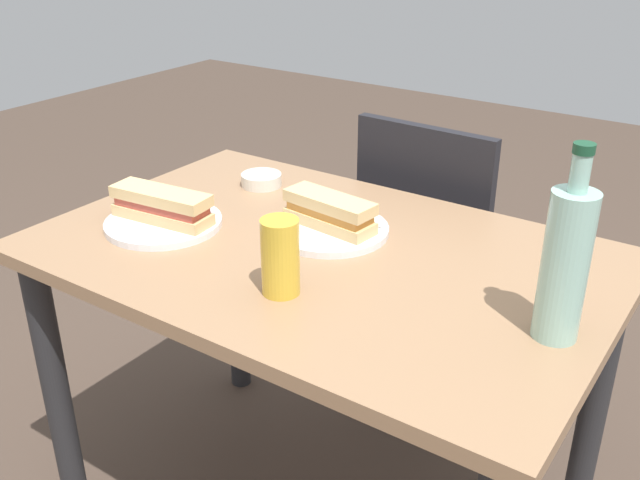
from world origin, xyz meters
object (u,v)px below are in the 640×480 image
(chair_far, at_px, (436,249))
(olive_bowl, at_px, (261,180))
(dining_table, at_px, (320,300))
(knife_near, at_px, (175,209))
(water_bottle, at_px, (565,263))
(plate_far, at_px, (329,230))
(baguette_sandwich_far, at_px, (330,212))
(baguette_sandwich_near, at_px, (162,205))
(knife_far, at_px, (342,216))
(plate_near, at_px, (164,223))
(beer_glass, at_px, (280,257))

(chair_far, distance_m, olive_bowl, 0.54)
(dining_table, distance_m, knife_near, 0.39)
(chair_far, height_order, water_bottle, water_bottle)
(chair_far, relative_size, plate_far, 3.49)
(knife_near, xyz_separation_m, baguette_sandwich_far, (0.33, 0.12, 0.03))
(plate_far, bearing_deg, chair_far, 87.26)
(baguette_sandwich_near, bearing_deg, plate_far, 28.95)
(knife_far, bearing_deg, plate_far, -85.11)
(dining_table, xyz_separation_m, plate_near, (-0.34, -0.10, 0.13))
(knife_near, distance_m, plate_far, 0.35)
(dining_table, bearing_deg, plate_far, 109.96)
(water_bottle, height_order, beer_glass, water_bottle)
(plate_near, bearing_deg, knife_far, 36.62)
(knife_far, distance_m, olive_bowl, 0.30)
(dining_table, distance_m, beer_glass, 0.27)
(baguette_sandwich_far, bearing_deg, beer_glass, -75.12)
(baguette_sandwich_far, height_order, knife_far, baguette_sandwich_far)
(olive_bowl, bearing_deg, knife_far, -15.49)
(knife_near, relative_size, baguette_sandwich_far, 0.82)
(baguette_sandwich_near, relative_size, knife_far, 1.30)
(water_bottle, xyz_separation_m, beer_glass, (-0.45, -0.14, -0.06))
(dining_table, distance_m, knife_far, 0.19)
(plate_near, bearing_deg, dining_table, 16.09)
(baguette_sandwich_far, distance_m, olive_bowl, 0.32)
(knife_near, xyz_separation_m, knife_far, (0.33, 0.18, 0.00))
(water_bottle, relative_size, beer_glass, 2.29)
(dining_table, height_order, knife_near, knife_near)
(dining_table, bearing_deg, knife_near, -172.63)
(baguette_sandwich_far, xyz_separation_m, knife_far, (-0.00, 0.06, -0.03))
(baguette_sandwich_near, distance_m, baguette_sandwich_far, 0.36)
(plate_near, distance_m, knife_near, 0.06)
(chair_far, relative_size, plate_near, 3.49)
(baguette_sandwich_near, bearing_deg, dining_table, 16.09)
(knife_near, distance_m, knife_far, 0.37)
(water_bottle, bearing_deg, chair_far, 128.62)
(plate_near, distance_m, olive_bowl, 0.31)
(baguette_sandwich_near, bearing_deg, knife_far, 36.62)
(olive_bowl, bearing_deg, plate_far, -24.96)
(knife_near, distance_m, olive_bowl, 0.26)
(knife_far, xyz_separation_m, beer_glass, (0.07, -0.32, 0.05))
(beer_glass, bearing_deg, knife_far, 103.15)
(knife_near, distance_m, water_bottle, 0.86)
(plate_near, height_order, knife_far, knife_far)
(dining_table, height_order, baguette_sandwich_near, baguette_sandwich_near)
(olive_bowl, bearing_deg, chair_far, 48.81)
(plate_near, distance_m, water_bottle, 0.85)
(knife_near, bearing_deg, plate_near, -72.62)
(water_bottle, height_order, olive_bowl, water_bottle)
(baguette_sandwich_near, relative_size, beer_glass, 1.65)
(chair_far, distance_m, knife_near, 0.76)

